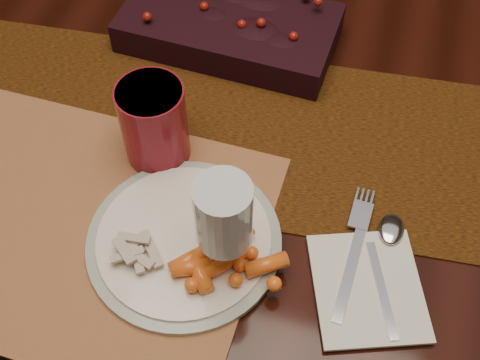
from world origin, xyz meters
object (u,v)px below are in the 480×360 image
(centerpiece, at_px, (229,24))
(turkey_shreds, at_px, (141,251))
(napkin, at_px, (368,287))
(red_cup, at_px, (154,124))
(dining_table, at_px, (277,207))
(mashed_potatoes, at_px, (225,186))
(placemat_main, at_px, (70,222))
(dinner_plate, at_px, (184,240))
(baby_carrots, at_px, (230,260))
(wine_glass, at_px, (224,235))

(centerpiece, height_order, turkey_shreds, centerpiece)
(napkin, relative_size, red_cup, 1.22)
(dining_table, distance_m, mashed_potatoes, 0.49)
(placemat_main, xyz_separation_m, dinner_plate, (0.15, 0.01, 0.01))
(placemat_main, bearing_deg, napkin, 3.09)
(mashed_potatoes, bearing_deg, napkin, -19.99)
(placemat_main, xyz_separation_m, napkin, (0.38, 0.01, 0.00))
(dinner_plate, bearing_deg, baby_carrots, -16.71)
(napkin, bearing_deg, wine_glass, 167.53)
(turkey_shreds, distance_m, napkin, 0.27)
(mashed_potatoes, bearing_deg, wine_glass, -73.01)
(placemat_main, distance_m, mashed_potatoes, 0.20)
(turkey_shreds, bearing_deg, placemat_main, 166.76)
(baby_carrots, bearing_deg, dining_table, 91.22)
(centerpiece, relative_size, dinner_plate, 1.37)
(dining_table, height_order, red_cup, red_cup)
(mashed_potatoes, distance_m, napkin, 0.21)
(centerpiece, bearing_deg, red_cup, -96.76)
(dining_table, relative_size, baby_carrots, 16.41)
(napkin, bearing_deg, placemat_main, 161.95)
(turkey_shreds, height_order, napkin, turkey_shreds)
(placemat_main, relative_size, red_cup, 4.08)
(placemat_main, relative_size, dinner_plate, 2.03)
(mashed_potatoes, relative_size, turkey_shreds, 1.15)
(dinner_plate, xyz_separation_m, baby_carrots, (0.07, -0.02, 0.02))
(turkey_shreds, bearing_deg, mashed_potatoes, 56.75)
(dining_table, relative_size, centerpiece, 5.47)
(dining_table, distance_m, wine_glass, 0.58)
(baby_carrots, distance_m, red_cup, 0.21)
(mashed_potatoes, height_order, red_cup, red_cup)
(baby_carrots, bearing_deg, turkey_shreds, -170.98)
(baby_carrots, height_order, napkin, baby_carrots)
(napkin, height_order, wine_glass, wine_glass)
(dining_table, distance_m, dinner_plate, 0.51)
(placemat_main, bearing_deg, mashed_potatoes, 25.91)
(baby_carrots, relative_size, red_cup, 0.92)
(turkey_shreds, bearing_deg, baby_carrots, 9.02)
(placemat_main, bearing_deg, red_cup, 63.95)
(red_cup, bearing_deg, baby_carrots, -45.09)
(napkin, bearing_deg, mashed_potatoes, 140.17)
(placemat_main, relative_size, mashed_potatoes, 6.46)
(dining_table, relative_size, wine_glass, 10.43)
(dining_table, height_order, wine_glass, wine_glass)
(dining_table, distance_m, turkey_shreds, 0.55)
(dinner_plate, bearing_deg, napkin, 0.33)
(mashed_potatoes, bearing_deg, turkey_shreds, -123.25)
(baby_carrots, bearing_deg, napkin, 7.36)
(dining_table, relative_size, placemat_main, 3.69)
(dinner_plate, distance_m, napkin, 0.23)
(dinner_plate, xyz_separation_m, red_cup, (-0.08, 0.13, 0.05))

